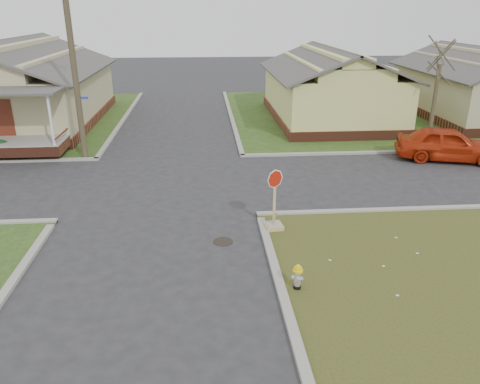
{
  "coord_description": "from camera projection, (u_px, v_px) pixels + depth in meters",
  "views": [
    {
      "loc": [
        1.68,
        -13.82,
        6.97
      ],
      "look_at": [
        2.86,
        1.0,
        1.1
      ],
      "focal_mm": 35.0,
      "sensor_mm": 36.0,
      "label": 1
    }
  ],
  "objects": [
    {
      "name": "tree_mid_right",
      "position": [
        434.0,
        105.0,
        24.96
      ],
      "size": [
        0.22,
        0.22,
        4.2
      ],
      "primitive_type": "cylinder",
      "color": "#3B3122",
      "rests_on": "verge_far_right"
    },
    {
      "name": "utility_pole",
      "position": [
        73.0,
        62.0,
        21.48
      ],
      "size": [
        1.8,
        0.28,
        9.0
      ],
      "color": "#3B3122",
      "rests_on": "ground"
    },
    {
      "name": "side_house_tan",
      "position": [
        477.0,
        85.0,
        31.23
      ],
      "size": [
        7.6,
        11.6,
        4.7
      ],
      "color": "brown",
      "rests_on": "ground"
    },
    {
      "name": "side_house_yellow",
      "position": [
        330.0,
        86.0,
        30.49
      ],
      "size": [
        7.6,
        11.6,
        4.7
      ],
      "color": "brown",
      "rests_on": "ground"
    },
    {
      "name": "corner_house",
      "position": [
        15.0,
        89.0,
        29.14
      ],
      "size": [
        10.1,
        15.5,
        5.3
      ],
      "color": "brown",
      "rests_on": "ground"
    },
    {
      "name": "stop_sign",
      "position": [
        274.0,
        216.0,
        15.6
      ],
      "size": [
        0.59,
        0.58,
        2.09
      ],
      "rotation": [
        0.0,
        0.0,
        0.14
      ],
      "color": "tan",
      "rests_on": "ground"
    },
    {
      "name": "ground",
      "position": [
        155.0,
        237.0,
        15.25
      ],
      "size": [
        120.0,
        120.0,
        0.0
      ],
      "primitive_type": "plane",
      "color": "#2A2A2C",
      "rests_on": "ground"
    },
    {
      "name": "manhole",
      "position": [
        223.0,
        242.0,
        14.95
      ],
      "size": [
        0.64,
        0.64,
        0.01
      ],
      "primitive_type": "cylinder",
      "color": "black",
      "rests_on": "ground"
    },
    {
      "name": "fire_hydrant",
      "position": [
        298.0,
        275.0,
        12.24
      ],
      "size": [
        0.27,
        0.27,
        0.72
      ],
      "rotation": [
        0.0,
        0.0,
        -0.43
      ],
      "color": "black",
      "rests_on": "ground"
    },
    {
      "name": "curbs",
      "position": [
        166.0,
        184.0,
        19.89
      ],
      "size": [
        80.0,
        40.0,
        0.12
      ],
      "primitive_type": null,
      "color": "#9C998D",
      "rests_on": "ground"
    },
    {
      "name": "hedge_right",
      "position": [
        0.0,
        148.0,
        22.95
      ],
      "size": [
        1.28,
        1.05,
        0.98
      ],
      "primitive_type": "ellipsoid",
      "color": "#153B1B",
      "rests_on": "verge_far_left"
    },
    {
      "name": "red_sedan",
      "position": [
        448.0,
        144.0,
        22.68
      ],
      "size": [
        5.15,
        3.19,
        1.64
      ],
      "primitive_type": "imported",
      "rotation": [
        0.0,
        0.0,
        1.29
      ],
      "color": "#B2290C",
      "rests_on": "ground"
    }
  ]
}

